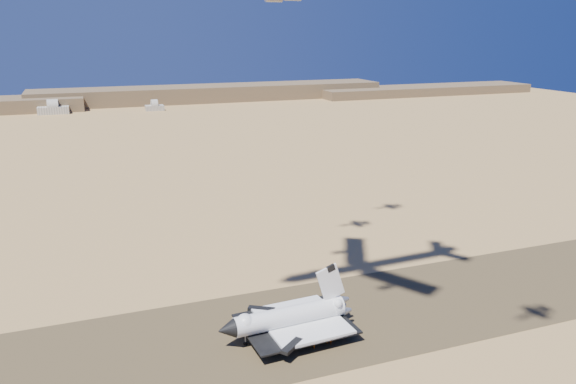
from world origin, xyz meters
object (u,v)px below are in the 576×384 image
object	(u,v)px
shuttle	(289,319)
crew_b	(328,340)
crew_c	(331,342)
crew_a	(314,346)

from	to	relation	value
shuttle	crew_b	bearing A→B (deg)	-45.08
shuttle	crew_c	distance (m)	13.10
crew_b	crew_c	xyz separation A→B (m)	(0.52, -0.93, -0.02)
crew_a	crew_c	xyz separation A→B (m)	(5.01, 0.37, -0.05)
crew_b	crew_c	size ratio (longest dim) A/B	1.02
shuttle	crew_b	distance (m)	12.13
crew_a	crew_b	distance (m)	4.68
shuttle	crew_a	size ratio (longest dim) A/B	20.87
crew_b	crew_c	world-z (taller)	crew_b
crew_a	crew_b	xyz separation A→B (m)	(4.49, 1.30, -0.03)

